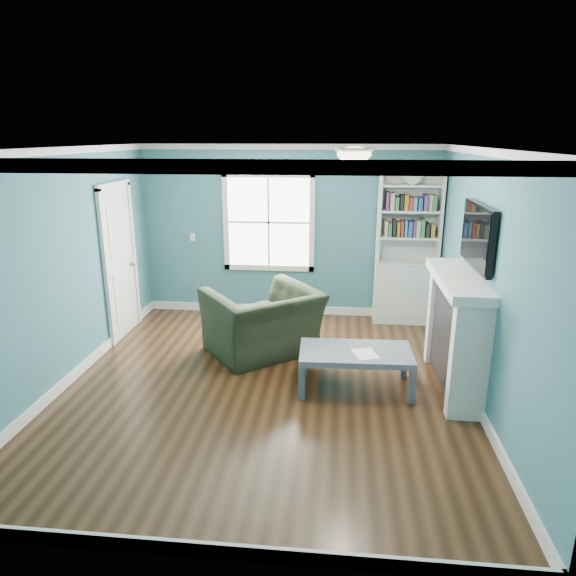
# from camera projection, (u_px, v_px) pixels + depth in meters

# --- Properties ---
(floor) EXTENTS (5.00, 5.00, 0.00)m
(floor) POSITION_uv_depth(u_px,v_px,m) (266.00, 385.00, 5.81)
(floor) COLOR black
(floor) RESTS_ON ground
(room_walls) EXTENTS (5.00, 5.00, 5.00)m
(room_walls) POSITION_uv_depth(u_px,v_px,m) (264.00, 249.00, 5.36)
(room_walls) COLOR #36757A
(room_walls) RESTS_ON ground
(trim) EXTENTS (4.50, 5.00, 2.60)m
(trim) POSITION_uv_depth(u_px,v_px,m) (265.00, 280.00, 5.46)
(trim) COLOR white
(trim) RESTS_ON ground
(window) EXTENTS (1.40, 0.06, 1.50)m
(window) POSITION_uv_depth(u_px,v_px,m) (269.00, 222.00, 7.79)
(window) COLOR white
(window) RESTS_ON room_walls
(bookshelf) EXTENTS (0.90, 0.35, 2.31)m
(bookshelf) POSITION_uv_depth(u_px,v_px,m) (406.00, 262.00, 7.57)
(bookshelf) COLOR silver
(bookshelf) RESTS_ON ground
(fireplace) EXTENTS (0.44, 1.58, 1.30)m
(fireplace) POSITION_uv_depth(u_px,v_px,m) (456.00, 333.00, 5.62)
(fireplace) COLOR black
(fireplace) RESTS_ON ground
(tv) EXTENTS (0.06, 1.10, 0.65)m
(tv) POSITION_uv_depth(u_px,v_px,m) (478.00, 236.00, 5.29)
(tv) COLOR black
(tv) RESTS_ON fireplace
(door) EXTENTS (0.12, 0.98, 2.17)m
(door) POSITION_uv_depth(u_px,v_px,m) (120.00, 260.00, 7.05)
(door) COLOR silver
(door) RESTS_ON ground
(ceiling_fixture) EXTENTS (0.38, 0.38, 0.15)m
(ceiling_fixture) POSITION_uv_depth(u_px,v_px,m) (354.00, 153.00, 5.09)
(ceiling_fixture) COLOR white
(ceiling_fixture) RESTS_ON room_walls
(light_switch) EXTENTS (0.08, 0.01, 0.12)m
(light_switch) POSITION_uv_depth(u_px,v_px,m) (193.00, 237.00, 7.98)
(light_switch) COLOR white
(light_switch) RESTS_ON room_walls
(recliner) EXTENTS (1.54, 1.46, 1.13)m
(recliner) POSITION_uv_depth(u_px,v_px,m) (262.00, 311.00, 6.53)
(recliner) COLOR #242E1C
(recliner) RESTS_ON ground
(coffee_table) EXTENTS (1.25, 0.71, 0.45)m
(coffee_table) POSITION_uv_depth(u_px,v_px,m) (356.00, 355.00, 5.66)
(coffee_table) COLOR #4D535C
(coffee_table) RESTS_ON ground
(paper_sheet) EXTENTS (0.32, 0.36, 0.00)m
(paper_sheet) POSITION_uv_depth(u_px,v_px,m) (365.00, 354.00, 5.55)
(paper_sheet) COLOR white
(paper_sheet) RESTS_ON coffee_table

